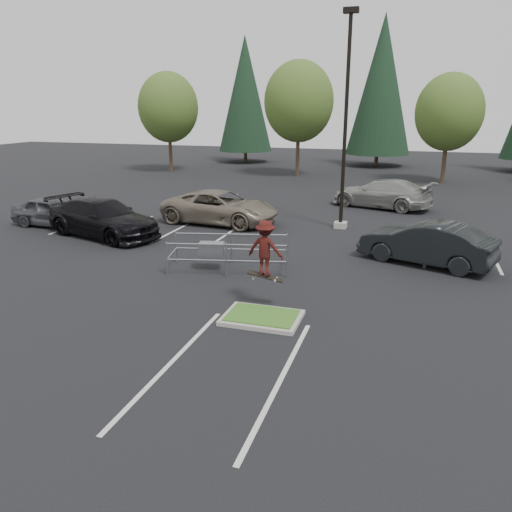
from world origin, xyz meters
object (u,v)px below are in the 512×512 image
(light_pole, at_px, (345,135))
(decid_b, at_px, (299,104))
(car_l_tan, at_px, (220,207))
(decid_a, at_px, (168,110))
(car_r_charc, at_px, (426,243))
(conif_a, at_px, (245,94))
(conif_b, at_px, (381,85))
(car_far_silver, at_px, (383,193))
(skateboarder, at_px, (265,249))
(car_l_grey, at_px, (53,212))
(car_l_black, at_px, (101,218))
(decid_c, at_px, (449,115))
(cart_corral, at_px, (216,250))

(light_pole, height_order, decid_b, light_pole)
(light_pole, xyz_separation_m, car_l_tan, (-6.16, -0.84, -3.72))
(decid_a, height_order, decid_b, decid_b)
(decid_b, distance_m, car_r_charc, 26.30)
(conif_a, relative_size, conif_b, 0.90)
(car_far_silver, bearing_deg, light_pole, 2.74)
(conif_a, xyz_separation_m, skateboarder, (13.79, -39.00, -5.26))
(decid_b, bearing_deg, car_l_tan, -88.97)
(car_l_tan, bearing_deg, skateboarder, -146.09)
(light_pole, bearing_deg, car_l_grey, -163.97)
(conif_a, height_order, car_l_black, conif_a)
(light_pole, bearing_deg, decid_c, 72.89)
(conif_a, relative_size, car_l_black, 2.16)
(car_far_silver, bearing_deg, decid_a, -102.79)
(skateboarder, bearing_deg, car_r_charc, -122.72)
(conif_b, height_order, car_far_silver, conif_b)
(car_l_tan, height_order, car_l_black, car_l_black)
(light_pole, bearing_deg, skateboarder, -93.67)
(skateboarder, relative_size, car_l_grey, 0.43)
(decid_a, relative_size, car_l_grey, 2.04)
(cart_corral, bearing_deg, car_l_black, 142.64)
(car_r_charc, bearing_deg, car_l_grey, -73.25)
(decid_c, height_order, car_r_charc, decid_c)
(decid_b, distance_m, cart_corral, 27.33)
(car_r_charc, bearing_deg, light_pole, -121.48)
(decid_b, distance_m, car_far_silver, 15.82)
(car_r_charc, bearing_deg, decid_c, -163.87)
(light_pole, xyz_separation_m, conif_a, (-14.50, 28.00, 2.54))
(decid_a, height_order, conif_b, conif_b)
(light_pole, distance_m, decid_c, 18.67)
(conif_a, height_order, car_far_silver, conif_a)
(car_r_charc, bearing_deg, car_far_silver, -148.04)
(decid_a, xyz_separation_m, decid_c, (24.00, -0.20, -0.33))
(car_l_grey, bearing_deg, car_l_black, -102.82)
(skateboarder, xyz_separation_m, car_l_black, (-9.79, 6.00, -0.96))
(skateboarder, xyz_separation_m, car_l_tan, (-5.46, 10.16, -1.00))
(decid_b, xyz_separation_m, car_l_black, (-3.99, -23.53, -5.17))
(light_pole, distance_m, decid_a, 25.86)
(cart_corral, distance_m, car_r_charc, 8.10)
(decid_a, relative_size, car_l_tan, 1.47)
(decid_a, xyz_separation_m, car_l_black, (8.01, -23.03, -4.71))
(decid_b, xyz_separation_m, conif_a, (-7.99, 9.47, 1.05))
(cart_corral, bearing_deg, car_far_silver, 56.62)
(conif_a, xyz_separation_m, conif_b, (14.00, 0.50, 0.75))
(light_pole, distance_m, decid_b, 19.70)
(conif_a, relative_size, car_far_silver, 2.19)
(conif_b, distance_m, skateboarder, 39.95)
(decid_a, distance_m, car_l_tan, 23.04)
(light_pole, relative_size, car_far_silver, 1.71)
(light_pole, bearing_deg, conif_b, 91.01)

